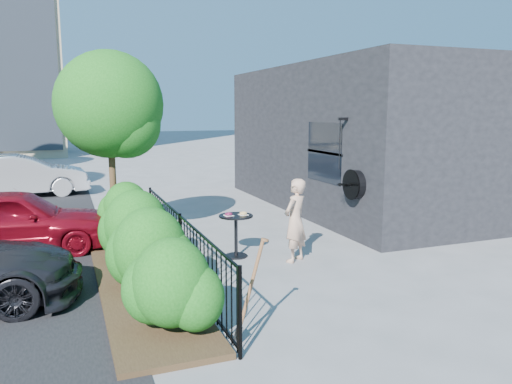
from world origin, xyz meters
name	(u,v)px	position (x,y,z in m)	size (l,w,h in m)	color
ground	(264,267)	(0.00, 0.00, 0.00)	(120.00, 120.00, 0.00)	gray
shop_building	(379,137)	(5.50, 4.50, 2.00)	(6.22, 9.00, 4.00)	black
fence	(181,245)	(-1.50, 0.00, 0.56)	(0.05, 6.05, 1.10)	black
planting_bed	(139,280)	(-2.20, 0.00, 0.04)	(1.30, 6.00, 0.08)	#382616
shrubs	(143,239)	(-2.10, 0.10, 0.70)	(1.10, 5.60, 1.24)	#155A14
patio_tree	(113,111)	(-2.24, 2.76, 2.76)	(2.20, 2.20, 3.94)	#3F2B19
cafe_table	(236,228)	(-0.25, 0.80, 0.56)	(0.65, 0.65, 0.87)	black
woman	(295,220)	(0.68, 0.15, 0.78)	(0.57, 0.37, 1.55)	tan
shovel	(248,296)	(-1.25, -2.60, 0.57)	(0.44, 0.17, 1.30)	brown
car_red	(13,220)	(-4.24, 2.69, 0.64)	(1.52, 3.77, 1.28)	maroon
car_silver	(21,176)	(-4.57, 9.77, 0.68)	(1.45, 4.16, 1.37)	#BAB9BF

